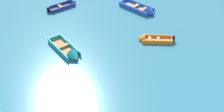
# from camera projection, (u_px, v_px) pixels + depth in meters

# --- Properties ---
(rowboat_blue_midfield_right) EXTENTS (3.28, 4.12, 1.19)m
(rowboat_blue_midfield_right) POSITION_uv_depth(u_px,v_px,m) (145.00, 11.00, 29.67)
(rowboat_blue_midfield_right) COLOR gray
(rowboat_blue_midfield_right) RESTS_ON ground_plane
(rowboat_turquoise_far_right) EXTENTS (2.57, 4.06, 1.11)m
(rowboat_turquoise_far_right) POSITION_uv_depth(u_px,v_px,m) (70.00, 53.00, 23.88)
(rowboat_turquoise_far_right) COLOR #99754C
(rowboat_turquoise_far_right) RESTS_ON ground_plane
(rowboat_orange_center) EXTENTS (3.17, 1.71, 0.88)m
(rowboat_orange_center) POSITION_uv_depth(u_px,v_px,m) (149.00, 39.00, 25.58)
(rowboat_orange_center) COLOR #99754C
(rowboat_orange_center) RESTS_ON ground_plane
(rowboat_deep_blue_near_left) EXTENTS (3.33, 2.14, 0.92)m
(rowboat_deep_blue_near_left) POSITION_uv_depth(u_px,v_px,m) (68.00, 5.00, 30.82)
(rowboat_deep_blue_near_left) COLOR #4C4C51
(rowboat_deep_blue_near_left) RESTS_ON ground_plane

